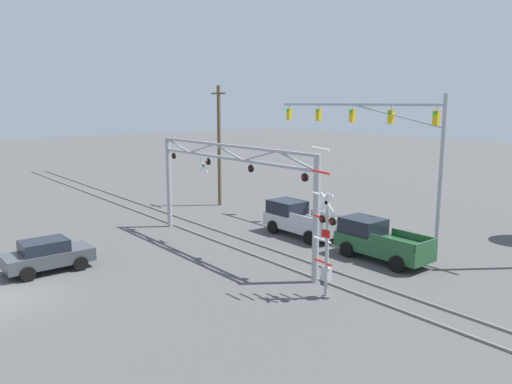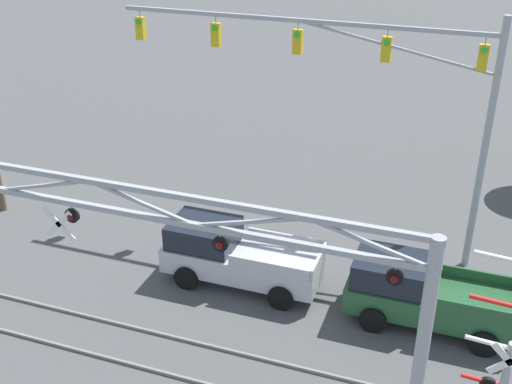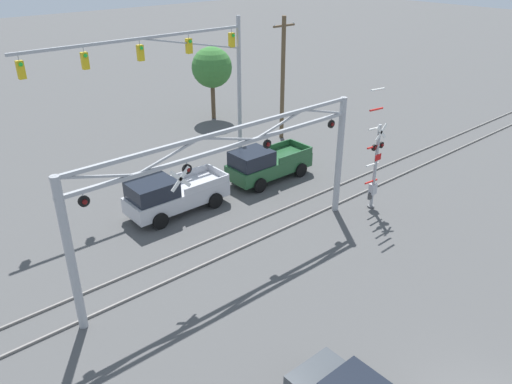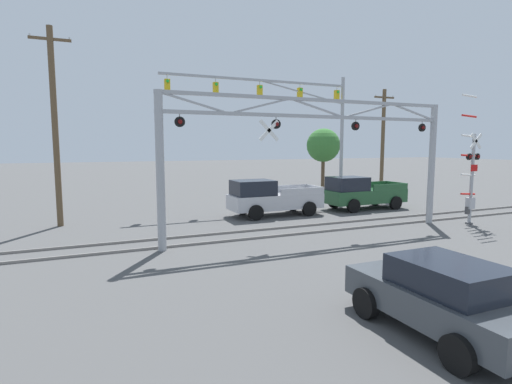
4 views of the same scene
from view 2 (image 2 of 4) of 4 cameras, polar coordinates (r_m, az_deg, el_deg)
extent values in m
cube|color=gray|center=(18.38, -8.34, -15.59)|extent=(80.00, 0.08, 0.10)
cube|color=gray|center=(19.33, -6.36, -12.93)|extent=(80.00, 0.08, 0.10)
cylinder|color=#9EA0A5|center=(14.86, 14.50, -13.66)|extent=(0.31, 0.31, 5.87)
cube|color=#9EA0A5|center=(15.22, -10.08, -2.09)|extent=(13.64, 0.14, 0.14)
cube|color=#9EA0A5|center=(14.91, -10.29, 0.22)|extent=(13.64, 0.14, 0.14)
cube|color=#9EA0A5|center=(16.45, -18.33, 0.55)|extent=(2.69, 0.08, 0.76)
cube|color=#9EA0A5|center=(15.06, -10.18, -0.94)|extent=(2.69, 0.08, 0.76)
cube|color=#9EA0A5|center=(14.04, -0.62, -2.67)|extent=(2.69, 0.08, 0.76)
cube|color=#9EA0A5|center=(13.48, 10.11, -4.51)|extent=(2.69, 0.08, 0.76)
cylinder|color=black|center=(16.38, -16.02, -2.01)|extent=(0.38, 0.10, 0.38)
sphere|color=#590C0C|center=(16.33, -16.16, -2.12)|extent=(0.18, 0.18, 0.18)
cylinder|color=#9EA0A5|center=(16.27, -16.13, -1.27)|extent=(0.04, 0.04, 0.10)
cylinder|color=black|center=(14.62, -3.18, -4.61)|extent=(0.38, 0.10, 0.38)
sphere|color=#590C0C|center=(14.57, -3.28, -4.74)|extent=(0.18, 0.18, 0.18)
cylinder|color=#9EA0A5|center=(14.50, -3.20, -3.80)|extent=(0.04, 0.04, 0.10)
cylinder|color=black|center=(13.80, 12.24, -7.39)|extent=(0.38, 0.10, 0.38)
sphere|color=#590C0C|center=(13.75, 12.20, -7.55)|extent=(0.18, 0.18, 0.18)
cylinder|color=#9EA0A5|center=(13.67, 12.34, -6.56)|extent=(0.04, 0.04, 0.10)
cube|color=white|center=(16.63, -17.13, -2.73)|extent=(0.88, 0.03, 0.88)
cube|color=white|center=(16.63, -17.13, -2.73)|extent=(0.88, 0.03, 0.88)
cylinder|color=black|center=(16.61, -17.18, -2.77)|extent=(0.04, 0.04, 0.02)
cube|color=white|center=(13.33, 21.63, -13.85)|extent=(0.78, 0.03, 0.78)
cube|color=white|center=(13.33, 21.63, -13.85)|extent=(0.78, 0.03, 0.78)
cylinder|color=black|center=(13.31, 21.63, -13.92)|extent=(0.04, 0.04, 0.02)
cylinder|color=black|center=(13.87, 19.91, -15.77)|extent=(0.32, 0.09, 0.32)
cylinder|color=red|center=(13.83, 19.74, -15.58)|extent=(0.95, 0.09, 0.15)
cylinder|color=white|center=(13.23, 20.13, -12.51)|extent=(0.95, 0.09, 0.15)
cylinder|color=red|center=(12.67, 20.54, -9.16)|extent=(0.95, 0.09, 0.15)
cylinder|color=white|center=(12.16, 20.98, -5.51)|extent=(0.95, 0.09, 0.15)
cylinder|color=#9EA0A5|center=(21.73, 19.63, 3.42)|extent=(0.24, 0.24, 8.56)
cube|color=#9EA0A5|center=(21.41, 3.79, 14.98)|extent=(12.57, 0.14, 0.14)
cube|color=#9EA0A5|center=(20.92, 12.22, 12.47)|extent=(6.30, 0.08, 1.28)
cylinder|color=#9EA0A5|center=(23.65, -10.32, 15.40)|extent=(0.04, 0.04, 0.30)
cube|color=gold|center=(23.76, -10.21, 14.13)|extent=(0.30, 0.26, 0.78)
sphere|color=green|center=(23.56, -10.47, 14.65)|extent=(0.18, 0.18, 0.18)
cylinder|color=#9EA0A5|center=(22.38, -3.61, 15.12)|extent=(0.04, 0.04, 0.30)
cube|color=gold|center=(22.50, -3.57, 13.78)|extent=(0.30, 0.26, 0.78)
sphere|color=green|center=(22.30, -3.76, 14.33)|extent=(0.18, 0.18, 0.18)
cylinder|color=#9EA0A5|center=(21.44, 3.77, 14.59)|extent=(0.04, 0.04, 0.30)
cube|color=gold|center=(21.56, 3.73, 13.18)|extent=(0.30, 0.26, 0.78)
sphere|color=green|center=(21.34, 3.62, 13.76)|extent=(0.18, 0.18, 0.18)
cylinder|color=#9EA0A5|center=(20.85, 11.65, 13.75)|extent=(0.04, 0.04, 0.30)
cube|color=gold|center=(20.98, 11.51, 12.32)|extent=(0.30, 0.26, 0.78)
sphere|color=green|center=(20.76, 11.50, 12.91)|extent=(0.18, 0.18, 0.18)
cylinder|color=#9EA0A5|center=(20.66, 19.76, 12.63)|extent=(0.04, 0.04, 0.30)
cube|color=gold|center=(20.79, 19.53, 11.19)|extent=(0.30, 0.26, 0.78)
sphere|color=green|center=(20.56, 19.62, 11.77)|extent=(0.18, 0.18, 0.18)
cube|color=#B7B7BC|center=(21.19, -1.17, -6.18)|extent=(5.20, 1.89, 0.80)
cube|color=black|center=(21.21, -4.65, -3.66)|extent=(2.16, 1.74, 0.81)
cube|color=#B7B7BC|center=(19.82, 1.11, -6.74)|extent=(2.63, 0.08, 0.36)
cube|color=#B7B7BC|center=(21.28, 2.67, -4.18)|extent=(2.63, 0.08, 0.36)
cube|color=#B7B7BC|center=(20.24, 5.62, -6.09)|extent=(0.10, 1.81, 0.36)
cylinder|color=black|center=(21.23, -6.19, -7.58)|extent=(0.82, 0.24, 0.82)
cylinder|color=black|center=(22.67, -4.13, -5.01)|extent=(0.82, 0.24, 0.82)
cylinder|color=black|center=(20.24, 2.20, -9.36)|extent=(0.82, 0.24, 0.82)
cylinder|color=black|center=(21.75, 3.74, -6.52)|extent=(0.82, 0.24, 0.82)
cube|color=#23512D|center=(20.12, 15.40, -9.32)|extent=(5.07, 1.89, 0.80)
cube|color=black|center=(19.73, 11.84, -6.81)|extent=(2.11, 1.74, 0.81)
cube|color=#23512D|center=(19.06, 18.82, -9.98)|extent=(2.56, 0.08, 0.36)
cube|color=#23512D|center=(20.56, 19.05, -7.06)|extent=(2.56, 0.08, 0.36)
cylinder|color=black|center=(19.67, 10.35, -11.10)|extent=(0.82, 0.24, 0.82)
cylinder|color=black|center=(21.21, 11.29, -8.04)|extent=(0.82, 0.24, 0.82)
cylinder|color=black|center=(19.63, 19.61, -12.55)|extent=(0.82, 0.24, 0.82)
cylinder|color=black|center=(21.17, 19.79, -9.37)|extent=(0.82, 0.24, 0.82)
camera|label=1|loc=(16.15, 115.75, -29.58)|focal=35.00mm
camera|label=3|loc=(18.05, -80.57, 3.88)|focal=35.00mm
camera|label=4|loc=(18.55, -69.88, -20.64)|focal=28.00mm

